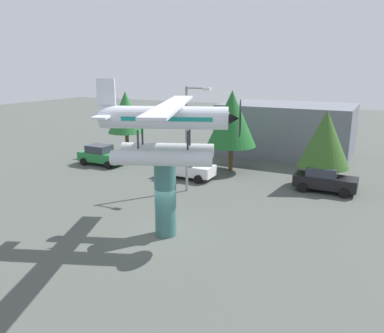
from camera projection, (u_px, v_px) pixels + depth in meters
The scene contains 11 objects.
ground_plane at pixel (166, 234), 20.08m from camera, with size 140.00×140.00×0.00m, color #4C514C.
display_pedestal at pixel (165, 198), 19.58m from camera, with size 1.10×1.10×3.95m, color #386B66.
floatplane_monument at pixel (167, 127), 18.65m from camera, with size 7.19×10.07×4.00m.
car_near_green at pixel (101, 155), 34.13m from camera, with size 4.20×2.02×1.76m.
car_mid_white at pixel (187, 167), 30.00m from camera, with size 4.20×2.02×1.76m.
car_far_black at pixel (324, 179), 26.76m from camera, with size 4.20×2.02×1.76m.
streetlight_primary at pixel (189, 131), 25.95m from camera, with size 1.84×0.28×7.24m.
storefront_building at pixel (287, 129), 38.06m from camera, with size 12.39×7.95×4.95m, color slate.
tree_west at pixel (126, 112), 37.53m from camera, with size 3.61×3.61×6.19m.
tree_east at pixel (232, 119), 31.37m from camera, with size 4.09×4.09×6.66m.
tree_center_back at pixel (325, 139), 27.12m from camera, with size 3.63×3.63×5.56m.
Camera 1 is at (9.60, -15.92, 8.49)m, focal length 35.98 mm.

